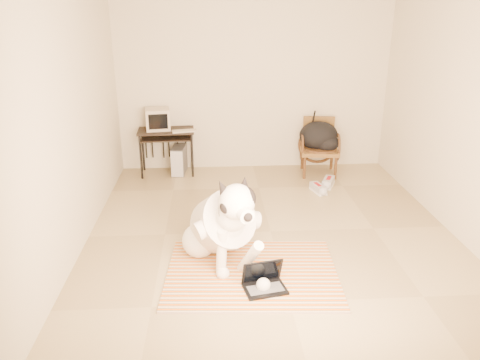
{
  "coord_description": "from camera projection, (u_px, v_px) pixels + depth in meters",
  "views": [
    {
      "loc": [
        -0.64,
        -4.65,
        2.39
      ],
      "look_at": [
        -0.38,
        -0.65,
        0.87
      ],
      "focal_mm": 35.0,
      "sensor_mm": 36.0,
      "label": 1
    }
  ],
  "objects": [
    {
      "name": "floor",
      "position": [
        271.0,
        231.0,
        5.22
      ],
      "size": [
        4.5,
        4.5,
        0.0
      ],
      "primitive_type": "plane",
      "color": "tan",
      "rests_on": "ground"
    },
    {
      "name": "wall_back",
      "position": [
        254.0,
        79.0,
        6.84
      ],
      "size": [
        4.5,
        0.0,
        4.5
      ],
      "primitive_type": "plane",
      "rotation": [
        1.57,
        0.0,
        0.0
      ],
      "color": "beige",
      "rests_on": "floor"
    },
    {
      "name": "wall_front",
      "position": [
        326.0,
        199.0,
        2.64
      ],
      "size": [
        4.5,
        0.0,
        4.5
      ],
      "primitive_type": "plane",
      "rotation": [
        -1.57,
        0.0,
        0.0
      ],
      "color": "beige",
      "rests_on": "floor"
    },
    {
      "name": "wall_left",
      "position": [
        73.0,
        115.0,
        4.62
      ],
      "size": [
        0.0,
        4.5,
        4.5
      ],
      "primitive_type": "plane",
      "rotation": [
        1.57,
        0.0,
        1.57
      ],
      "color": "beige",
      "rests_on": "floor"
    },
    {
      "name": "wall_right",
      "position": [
        465.0,
        110.0,
        4.86
      ],
      "size": [
        0.0,
        4.5,
        4.5
      ],
      "primitive_type": "plane",
      "rotation": [
        1.57,
        0.0,
        -1.57
      ],
      "color": "beige",
      "rests_on": "floor"
    },
    {
      "name": "rug",
      "position": [
        252.0,
        273.0,
        4.4
      ],
      "size": [
        1.67,
        1.32,
        0.02
      ],
      "color": "#E95F0B",
      "rests_on": "floor"
    },
    {
      "name": "dog",
      "position": [
        223.0,
        225.0,
        4.47
      ],
      "size": [
        0.81,
        1.26,
        1.02
      ],
      "color": "white",
      "rests_on": "rug"
    },
    {
      "name": "laptop",
      "position": [
        264.0,
        282.0,
        4.13
      ],
      "size": [
        0.41,
        0.33,
        0.26
      ],
      "color": "black",
      "rests_on": "rug"
    },
    {
      "name": "computer_desk",
      "position": [
        166.0,
        136.0,
        6.79
      ],
      "size": [
        0.82,
        0.48,
        0.67
      ],
      "color": "black",
      "rests_on": "floor"
    },
    {
      "name": "crt_monitor",
      "position": [
        158.0,
        119.0,
        6.74
      ],
      "size": [
        0.38,
        0.37,
        0.3
      ],
      "color": "#BFB096",
      "rests_on": "computer_desk"
    },
    {
      "name": "desk_keyboard",
      "position": [
        184.0,
        131.0,
        6.66
      ],
      "size": [
        0.36,
        0.19,
        0.02
      ],
      "primitive_type": "cube",
      "rotation": [
        0.0,
        0.0,
        0.19
      ],
      "color": "#BFB096",
      "rests_on": "computer_desk"
    },
    {
      "name": "pc_tower",
      "position": [
        179.0,
        160.0,
        6.96
      ],
      "size": [
        0.22,
        0.45,
        0.41
      ],
      "color": "#4F4F52",
      "rests_on": "floor"
    },
    {
      "name": "rattan_chair",
      "position": [
        319.0,
        146.0,
        6.89
      ],
      "size": [
        0.59,
        0.58,
        0.81
      ],
      "color": "brown",
      "rests_on": "floor"
    },
    {
      "name": "backpack",
      "position": [
        320.0,
        137.0,
        6.8
      ],
      "size": [
        0.57,
        0.48,
        0.42
      ],
      "color": "black",
      "rests_on": "rattan_chair"
    },
    {
      "name": "sneaker_left",
      "position": [
        318.0,
        189.0,
        6.29
      ],
      "size": [
        0.2,
        0.33,
        0.11
      ],
      "color": "white",
      "rests_on": "floor"
    },
    {
      "name": "sneaker_right",
      "position": [
        328.0,
        183.0,
        6.5
      ],
      "size": [
        0.25,
        0.35,
        0.11
      ],
      "color": "white",
      "rests_on": "floor"
    }
  ]
}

